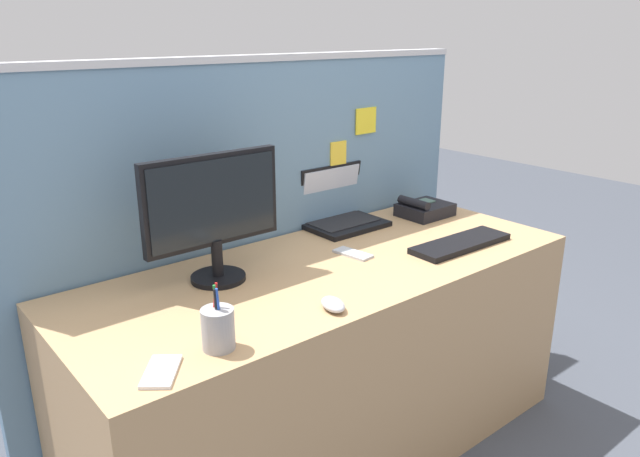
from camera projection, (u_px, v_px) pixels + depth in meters
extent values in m
plane|color=#424751|center=(328.00, 445.00, 2.29)|extent=(10.00, 10.00, 0.00)
cube|color=tan|center=(329.00, 360.00, 2.17)|extent=(1.81, 0.71, 0.74)
cube|color=#6084A3|center=(264.00, 246.00, 2.36)|extent=(1.99, 0.06, 1.39)
cube|color=#B7BAC1|center=(258.00, 58.00, 2.14)|extent=(1.99, 0.07, 0.02)
cube|color=yellow|center=(366.00, 121.00, 2.50)|extent=(0.12, 0.01, 0.11)
cube|color=yellow|center=(338.00, 155.00, 2.45)|extent=(0.08, 0.01, 0.11)
cylinder|color=black|center=(218.00, 277.00, 1.94)|extent=(0.18, 0.18, 0.02)
cylinder|color=black|center=(217.00, 258.00, 1.92)|extent=(0.04, 0.04, 0.12)
cube|color=black|center=(212.00, 200.00, 1.87)|extent=(0.46, 0.03, 0.29)
cube|color=black|center=(215.00, 201.00, 1.85)|extent=(0.43, 0.01, 0.26)
cube|color=black|center=(345.00, 224.00, 2.46)|extent=(0.31, 0.23, 0.02)
cube|color=black|center=(343.00, 221.00, 2.46)|extent=(0.27, 0.16, 0.00)
cube|color=black|center=(329.00, 191.00, 2.49)|extent=(0.31, 0.05, 0.22)
cube|color=silver|center=(330.00, 192.00, 2.48)|extent=(0.29, 0.04, 0.20)
cube|color=black|center=(425.00, 210.00, 2.60)|extent=(0.21, 0.17, 0.05)
cube|color=#4C6B5B|center=(426.00, 201.00, 2.62)|extent=(0.06, 0.06, 0.01)
cylinder|color=black|center=(414.00, 203.00, 2.54)|extent=(0.04, 0.15, 0.04)
cube|color=black|center=(461.00, 243.00, 2.23)|extent=(0.43, 0.15, 0.02)
ellipsoid|color=#B2B5BC|center=(333.00, 304.00, 1.73)|extent=(0.08, 0.11, 0.03)
cylinder|color=#99999E|center=(218.00, 329.00, 1.51)|extent=(0.08, 0.08, 0.11)
cylinder|color=#238438|center=(216.00, 308.00, 1.50)|extent=(0.01, 0.01, 0.13)
cylinder|color=red|center=(214.00, 307.00, 1.51)|extent=(0.02, 0.01, 0.13)
cylinder|color=black|center=(216.00, 311.00, 1.50)|extent=(0.02, 0.02, 0.12)
cylinder|color=blue|center=(219.00, 311.00, 1.49)|extent=(0.02, 0.01, 0.12)
cube|color=#B7BAC1|center=(353.00, 254.00, 2.15)|extent=(0.08, 0.15, 0.01)
cube|color=silver|center=(161.00, 372.00, 1.41)|extent=(0.14, 0.15, 0.01)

